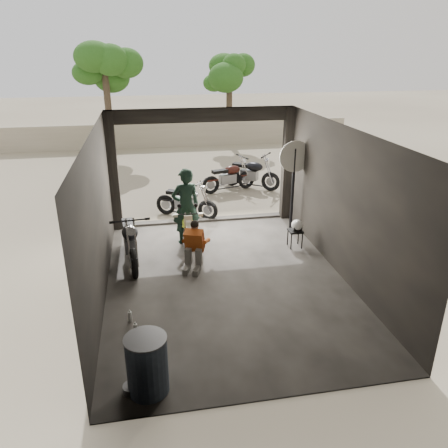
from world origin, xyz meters
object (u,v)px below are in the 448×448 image
object	(u,v)px
outside_bike_a	(186,199)
outside_bike_b	(229,175)
oil_drum	(147,366)
main_bike	(188,227)
outside_bike_c	(251,171)
stool	(295,233)
helmet	(297,225)
rider	(186,207)
mechanic	(193,248)
sign_post	(294,171)
left_bike	(130,237)

from	to	relation	value
outside_bike_a	outside_bike_b	distance (m)	2.83
outside_bike_b	oil_drum	xyz separation A→B (m)	(-2.97, -9.17, -0.14)
main_bike	oil_drum	distance (m)	5.02
outside_bike_c	oil_drum	distance (m)	10.10
main_bike	outside_bike_a	world-z (taller)	outside_bike_a
oil_drum	main_bike	bearing A→B (deg)	77.35
outside_bike_b	stool	xyz separation A→B (m)	(0.73, -4.83, -0.20)
helmet	outside_bike_c	bearing A→B (deg)	113.41
rider	mechanic	world-z (taller)	rider
rider	outside_bike_b	bearing A→B (deg)	-125.87
main_bike	helmet	world-z (taller)	main_bike
outside_bike_b	mechanic	size ratio (longest dim) A/B	1.63
outside_bike_a	mechanic	world-z (taller)	outside_bike_a
rider	stool	world-z (taller)	rider
outside_bike_b	sign_post	xyz separation A→B (m)	(0.98, -3.77, 1.08)
outside_bike_a	stool	distance (m)	3.56
stool	oil_drum	xyz separation A→B (m)	(-3.71, -4.34, 0.07)
main_bike	left_bike	xyz separation A→B (m)	(-1.39, -0.65, 0.11)
outside_bike_c	rider	bearing A→B (deg)	-176.48
outside_bike_c	left_bike	bearing A→B (deg)	177.46
sign_post	outside_bike_a	bearing A→B (deg)	172.17
main_bike	sign_post	distance (m)	3.12
left_bike	stool	world-z (taller)	left_bike
rider	mechanic	xyz separation A→B (m)	(0.00, -1.50, -0.44)
oil_drum	outside_bike_c	bearing A→B (deg)	67.98
mechanic	stool	bearing A→B (deg)	35.51
outside_bike_b	rider	distance (m)	4.48
mechanic	sign_post	xyz separation A→B (m)	(2.87, 1.78, 1.13)
sign_post	main_bike	bearing A→B (deg)	-148.28
left_bike	mechanic	size ratio (longest dim) A/B	1.75
main_bike	stool	world-z (taller)	main_bike
stool	helmet	xyz separation A→B (m)	(0.03, -0.00, 0.21)
left_bike	outside_bike_b	bearing A→B (deg)	50.53
main_bike	left_bike	world-z (taller)	left_bike
outside_bike_b	rider	xyz separation A→B (m)	(-1.89, -4.05, 0.38)
sign_post	helmet	bearing A→B (deg)	-79.92
main_bike	helmet	xyz separation A→B (m)	(2.64, -0.55, 0.07)
main_bike	left_bike	bearing A→B (deg)	-151.34
main_bike	helmet	distance (m)	2.70
left_bike	mechanic	bearing A→B (deg)	-30.15
helmet	left_bike	bearing A→B (deg)	-154.69
outside_bike_c	helmet	size ratio (longest dim) A/B	6.36
helmet	outside_bike_b	bearing A→B (deg)	122.95
outside_bike_b	outside_bike_c	size ratio (longest dim) A/B	0.93
outside_bike_b	rider	world-z (taller)	rider
main_bike	mechanic	bearing A→B (deg)	-86.78
outside_bike_c	sign_post	bearing A→B (deg)	-141.57
main_bike	rider	bearing A→B (deg)	96.91
rider	stool	distance (m)	2.80
outside_bike_b	outside_bike_c	bearing A→B (deg)	-93.76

